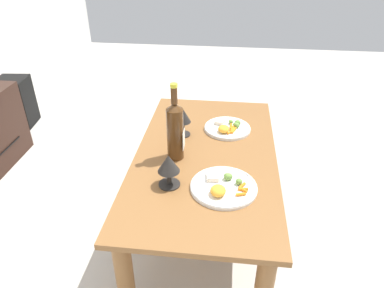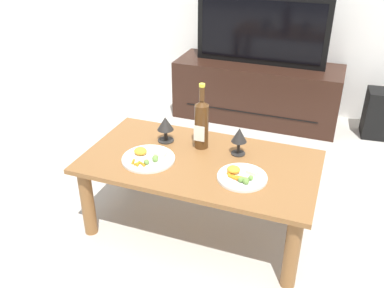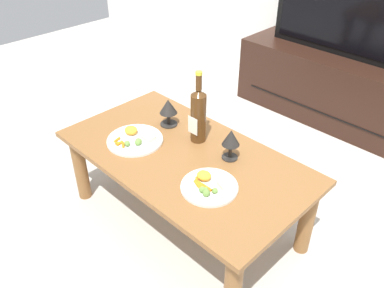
# 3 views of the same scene
# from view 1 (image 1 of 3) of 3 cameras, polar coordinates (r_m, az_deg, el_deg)

# --- Properties ---
(ground_plane) EXTENTS (6.40, 6.40, 0.00)m
(ground_plane) POSITION_cam_1_polar(r_m,az_deg,el_deg) (1.95, 1.93, -12.15)
(ground_plane) COLOR #B7B2A8
(dining_table) EXTENTS (1.20, 0.66, 0.42)m
(dining_table) POSITION_cam_1_polar(r_m,az_deg,el_deg) (1.72, 2.14, -3.65)
(dining_table) COLOR brown
(dining_table) RESTS_ON ground_plane
(floor_speaker) EXTENTS (0.23, 0.23, 0.37)m
(floor_speaker) POSITION_cam_1_polar(r_m,az_deg,el_deg) (3.07, -26.11, 6.03)
(floor_speaker) COLOR black
(floor_speaker) RESTS_ON ground_plane
(wine_bottle) EXTENTS (0.07, 0.08, 0.36)m
(wine_bottle) POSITION_cam_1_polar(r_m,az_deg,el_deg) (1.58, -2.70, 2.34)
(wine_bottle) COLOR #4C2D14
(wine_bottle) RESTS_ON dining_table
(goblet_left) EXTENTS (0.09, 0.09, 0.15)m
(goblet_left) POSITION_cam_1_polar(r_m,az_deg,el_deg) (1.44, -3.74, -3.40)
(goblet_left) COLOR black
(goblet_left) RESTS_ON dining_table
(goblet_right) EXTENTS (0.08, 0.08, 0.15)m
(goblet_right) POSITION_cam_1_polar(r_m,az_deg,el_deg) (1.79, -1.48, 4.35)
(goblet_right) COLOR black
(goblet_right) RESTS_ON dining_table
(dinner_plate_left) EXTENTS (0.27, 0.27, 0.05)m
(dinner_plate_left) POSITION_cam_1_polar(r_m,az_deg,el_deg) (1.47, 5.00, -6.72)
(dinner_plate_left) COLOR white
(dinner_plate_left) RESTS_ON dining_table
(dinner_plate_right) EXTENTS (0.24, 0.24, 0.05)m
(dinner_plate_right) POSITION_cam_1_polar(r_m,az_deg,el_deg) (1.88, 5.66, 2.59)
(dinner_plate_right) COLOR white
(dinner_plate_right) RESTS_ON dining_table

